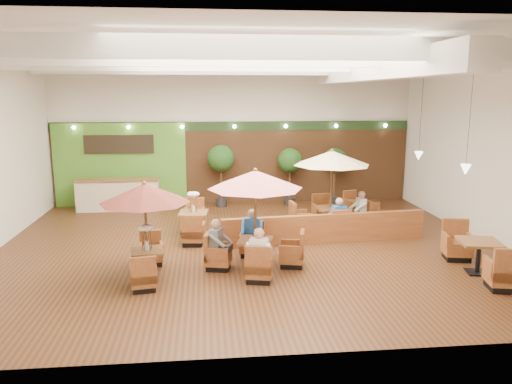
{
  "coord_description": "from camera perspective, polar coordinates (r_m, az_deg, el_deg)",
  "views": [
    {
      "loc": [
        -1.14,
        -13.57,
        4.31
      ],
      "look_at": [
        0.3,
        0.5,
        1.5
      ],
      "focal_mm": 35.0,
      "sensor_mm": 36.0,
      "label": 1
    }
  ],
  "objects": [
    {
      "name": "table_5",
      "position": [
        17.6,
        11.8,
        -2.11
      ],
      "size": [
        0.95,
        2.36,
        0.84
      ],
      "rotation": [
        0.0,
        0.0,
        0.32
      ],
      "color": "brown",
      "rests_on": "ground"
    },
    {
      "name": "table_0",
      "position": [
        11.89,
        -12.56,
        -1.47
      ],
      "size": [
        2.13,
        2.32,
        2.32
      ],
      "rotation": [
        0.0,
        0.0,
        0.17
      ],
      "color": "brown",
      "rests_on": "ground"
    },
    {
      "name": "booth_divider",
      "position": [
        14.74,
        7.93,
        -4.16
      ],
      "size": [
        6.13,
        0.76,
        0.85
      ],
      "primitive_type": "cube",
      "rotation": [
        0.0,
        0.0,
        0.09
      ],
      "color": "brown",
      "rests_on": "ground"
    },
    {
      "name": "topiary_0",
      "position": [
        19.05,
        -4.04,
        3.57
      ],
      "size": [
        1.03,
        1.03,
        2.39
      ],
      "color": "black",
      "rests_on": "ground"
    },
    {
      "name": "topiary_2",
      "position": [
        19.71,
        8.98,
        3.34
      ],
      "size": [
        0.95,
        0.95,
        2.21
      ],
      "color": "black",
      "rests_on": "ground"
    },
    {
      "name": "diner_0",
      "position": [
        11.57,
        0.39,
        -6.57
      ],
      "size": [
        0.46,
        0.42,
        0.84
      ],
      "rotation": [
        0.0,
        0.0,
        -0.32
      ],
      "color": "white",
      "rests_on": "ground"
    },
    {
      "name": "service_counter",
      "position": [
        19.32,
        -15.44,
        -0.3
      ],
      "size": [
        3.0,
        0.75,
        1.18
      ],
      "color": "beige",
      "rests_on": "ground"
    },
    {
      "name": "topiary_1",
      "position": [
        19.34,
        3.9,
        3.34
      ],
      "size": [
        0.96,
        0.96,
        2.23
      ],
      "color": "black",
      "rests_on": "ground"
    },
    {
      "name": "diner_4",
      "position": [
        16.24,
        11.76,
        -1.63
      ],
      "size": [
        0.32,
        0.4,
        0.8
      ],
      "rotation": [
        0.0,
        0.0,
        1.61
      ],
      "color": "white",
      "rests_on": "ground"
    },
    {
      "name": "diner_1",
      "position": [
        13.33,
        -0.48,
        -4.17
      ],
      "size": [
        0.43,
        0.36,
        0.82
      ],
      "rotation": [
        0.0,
        0.0,
        2.99
      ],
      "color": "#2966B4",
      "rests_on": "ground"
    },
    {
      "name": "table_3",
      "position": [
        15.4,
        -7.15,
        -3.21
      ],
      "size": [
        0.93,
        2.58,
        1.53
      ],
      "rotation": [
        0.0,
        0.0,
        -0.1
      ],
      "color": "brown",
      "rests_on": "ground"
    },
    {
      "name": "diner_2",
      "position": [
        12.39,
        -4.35,
        -5.42
      ],
      "size": [
        0.42,
        0.45,
        0.82
      ],
      "rotation": [
        0.0,
        0.0,
        4.34
      ],
      "color": "slate",
      "rests_on": "ground"
    },
    {
      "name": "table_2",
      "position": [
        15.79,
        8.6,
        1.89
      ],
      "size": [
        2.59,
        2.59,
        2.61
      ],
      "rotation": [
        0.0,
        0.0,
        0.1
      ],
      "color": "brown",
      "rests_on": "ground"
    },
    {
      "name": "diner_3",
      "position": [
        15.08,
        9.38,
        -2.51
      ],
      "size": [
        0.44,
        0.38,
        0.82
      ],
      "rotation": [
        0.0,
        0.0,
        0.21
      ],
      "color": "#2966B4",
      "rests_on": "ground"
    },
    {
      "name": "room",
      "position": [
        14.87,
        -0.48,
        8.61
      ],
      "size": [
        14.04,
        14.0,
        5.52
      ],
      "color": "#381E0F",
      "rests_on": "ground"
    },
    {
      "name": "table_4",
      "position": [
        13.33,
        24.06,
        -6.87
      ],
      "size": [
        1.09,
        2.87,
        1.03
      ],
      "rotation": [
        0.0,
        0.0,
        -0.2
      ],
      "color": "brown",
      "rests_on": "ground"
    },
    {
      "name": "table_1",
      "position": [
        12.21,
        -0.08,
        -0.95
      ],
      "size": [
        2.57,
        2.57,
        2.53
      ],
      "rotation": [
        0.0,
        0.0,
        -0.23
      ],
      "color": "brown",
      "rests_on": "ground"
    }
  ]
}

